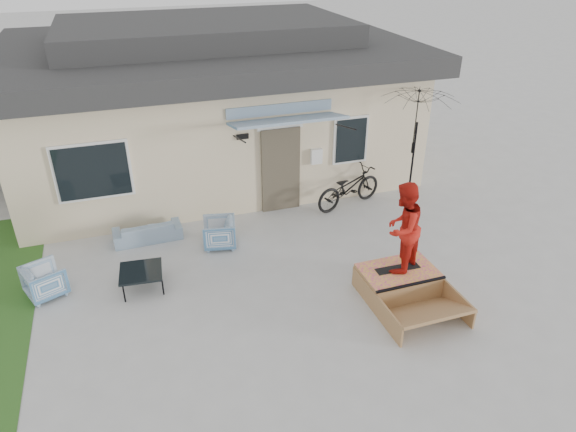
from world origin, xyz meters
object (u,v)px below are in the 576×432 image
object	(u,v)px
patio_umbrella	(416,136)
skateboard	(398,268)
coffee_table	(142,279)
bicycle	(349,183)
armchair_left	(44,279)
armchair_right	(219,232)
skater	(403,226)
loveseat	(147,228)
skate_ramp	(398,281)

from	to	relation	value
patio_umbrella	skateboard	distance (m)	4.09
coffee_table	bicycle	world-z (taller)	bicycle
armchair_left	skateboard	size ratio (longest dim) A/B	0.80
armchair_left	coffee_table	world-z (taller)	armchair_left
armchair_right	skater	size ratio (longest dim) A/B	0.40
skater	armchair_right	bearing A→B (deg)	-76.91
bicycle	skater	world-z (taller)	skater
loveseat	skater	size ratio (longest dim) A/B	0.85
skate_ramp	skateboard	distance (m)	0.27
armchair_right	bicycle	size ratio (longest dim) A/B	0.37
patio_umbrella	skater	xyz separation A→B (m)	(-2.14, -3.26, -0.34)
patio_umbrella	armchair_right	bearing A→B (deg)	-173.11
coffee_table	skateboard	bearing A→B (deg)	-19.07
coffee_table	loveseat	bearing A→B (deg)	81.56
bicycle	skateboard	xyz separation A→B (m)	(-0.57, -3.52, -0.12)
loveseat	skate_ramp	world-z (taller)	loveseat
loveseat	skater	world-z (taller)	skater
bicycle	skater	size ratio (longest dim) A/B	1.09
bicycle	patio_umbrella	xyz separation A→B (m)	(1.57, -0.26, 1.13)
armchair_right	coffee_table	xyz separation A→B (m)	(-1.74, -1.05, -0.16)
armchair_right	coffee_table	distance (m)	2.04
armchair_right	skater	world-z (taller)	skater
skate_ramp	skater	distance (m)	1.17
skate_ramp	skater	size ratio (longest dim) A/B	1.07
bicycle	skater	xyz separation A→B (m)	(-0.57, -3.52, 0.79)
coffee_table	bicycle	bearing A→B (deg)	20.19
armchair_right	armchair_left	bearing A→B (deg)	-67.27
skate_ramp	bicycle	bearing A→B (deg)	80.42
armchair_left	skater	xyz separation A→B (m)	(6.38, -1.96, 1.06)
loveseat	bicycle	world-z (taller)	bicycle
armchair_left	skate_ramp	distance (m)	6.69
skate_ramp	loveseat	bearing A→B (deg)	141.01
armchair_right	bicycle	bearing A→B (deg)	115.49
loveseat	coffee_table	world-z (taller)	loveseat
loveseat	armchair_left	world-z (taller)	armchair_left
loveseat	skate_ramp	xyz separation A→B (m)	(4.37, -3.47, -0.06)
armchair_left	skateboard	distance (m)	6.68
armchair_right	skate_ramp	xyz separation A→B (m)	(2.89, -2.70, -0.12)
armchair_left	skater	size ratio (longest dim) A/B	0.39
coffee_table	skate_ramp	xyz separation A→B (m)	(4.64, -1.65, 0.04)
skateboard	loveseat	bearing A→B (deg)	143.25
armchair_right	skater	xyz separation A→B (m)	(2.89, -2.65, 1.06)
loveseat	skate_ramp	bearing A→B (deg)	139.54
patio_umbrella	skateboard	xyz separation A→B (m)	(-2.14, -3.26, -1.25)
loveseat	coffee_table	xyz separation A→B (m)	(-0.27, -1.82, -0.10)
patio_umbrella	skate_ramp	size ratio (longest dim) A/B	1.21
bicycle	skateboard	bearing A→B (deg)	154.19
loveseat	coffee_table	distance (m)	1.84
skate_ramp	coffee_table	bearing A→B (deg)	159.86
bicycle	skate_ramp	xyz separation A→B (m)	(-0.57, -3.56, -0.38)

